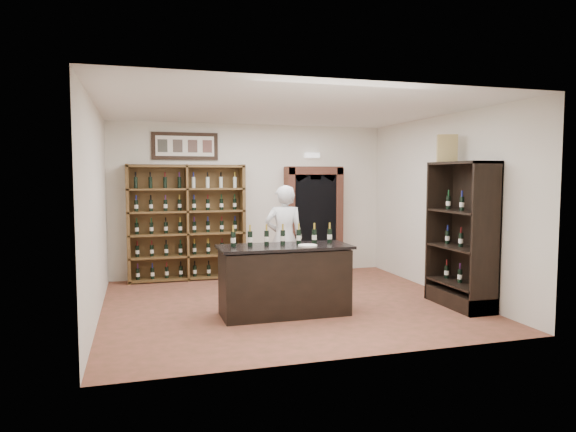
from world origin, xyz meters
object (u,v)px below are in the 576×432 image
object	(u,v)px
counter_bottle_0	(233,239)
shopkeeper	(284,238)
wine_shelf	(187,222)
side_cabinet	(462,257)
wine_crate	(447,148)
tasting_counter	(285,281)

from	to	relation	value
counter_bottle_0	shopkeeper	bearing A→B (deg)	50.35
shopkeeper	wine_shelf	bearing A→B (deg)	-35.85
wine_shelf	shopkeeper	xyz separation A→B (m)	(1.51, -1.48, -0.19)
side_cabinet	wine_crate	bearing A→B (deg)	96.93
tasting_counter	side_cabinet	bearing A→B (deg)	-6.28
tasting_counter	wine_crate	bearing A→B (deg)	2.14
tasting_counter	wine_crate	distance (m)	3.30
shopkeeper	wine_crate	world-z (taller)	wine_crate
wine_shelf	counter_bottle_0	xyz separation A→B (m)	(0.38, -2.84, 0.01)
wine_shelf	tasting_counter	size ratio (longest dim) A/B	1.17
tasting_counter	counter_bottle_0	distance (m)	0.95
counter_bottle_0	wine_crate	bearing A→B (deg)	0.10
wine_shelf	counter_bottle_0	size ratio (longest dim) A/B	7.33
side_cabinet	shopkeeper	xyz separation A→B (m)	(-2.32, 1.75, 0.16)
shopkeeper	wine_crate	xyz separation A→B (m)	(2.27, -1.35, 1.50)
wine_shelf	counter_bottle_0	bearing A→B (deg)	-82.38
counter_bottle_0	shopkeeper	distance (m)	1.78
tasting_counter	counter_bottle_0	bearing A→B (deg)	172.57
wine_shelf	shopkeeper	size ratio (longest dim) A/B	1.20
tasting_counter	wine_crate	world-z (taller)	wine_crate
wine_shelf	side_cabinet	world-z (taller)	same
tasting_counter	counter_bottle_0	world-z (taller)	counter_bottle_0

